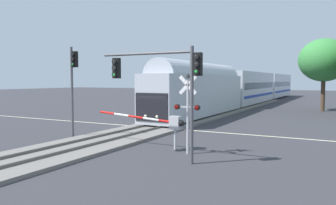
{
  "coord_description": "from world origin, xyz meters",
  "views": [
    {
      "loc": [
        12.73,
        -22.45,
        3.71
      ],
      "look_at": [
        0.77,
        0.13,
        2.0
      ],
      "focal_mm": 35.66,
      "sensor_mm": 36.0,
      "label": 1
    }
  ],
  "objects": [
    {
      "name": "crossing_gate_near",
      "position": [
        4.21,
        -6.68,
        1.43
      ],
      "size": [
        5.6,
        0.4,
        1.88
      ],
      "color": "#B7B7BC",
      "rests_on": "ground"
    },
    {
      "name": "traffic_signal_median",
      "position": [
        -2.55,
        -6.52,
        3.9
      ],
      "size": [
        0.53,
        0.38,
        5.83
      ],
      "color": "#4C4C51",
      "rests_on": "ground"
    },
    {
      "name": "ground_plane",
      "position": [
        0.0,
        0.0,
        0.0
      ],
      "size": [
        220.0,
        220.0,
        0.0
      ],
      "primitive_type": "plane",
      "color": "#333338"
    },
    {
      "name": "oak_far_right",
      "position": [
        10.48,
        21.28,
        6.07
      ],
      "size": [
        5.79,
        5.79,
        8.64
      ],
      "color": "#4C3828",
      "rests_on": "ground"
    },
    {
      "name": "crossing_gate_far",
      "position": [
        -4.26,
        6.68,
        1.42
      ],
      "size": [
        5.38,
        0.4,
        1.82
      ],
      "color": "#B7B7BC",
      "rests_on": "ground"
    },
    {
      "name": "commuter_train",
      "position": [
        0.0,
        27.66,
        2.74
      ],
      "size": [
        3.04,
        61.72,
        5.16
      ],
      "color": "#B2B7C1",
      "rests_on": "railway_track"
    },
    {
      "name": "traffic_signal_near_right",
      "position": [
        5.41,
        -9.11,
        3.93
      ],
      "size": [
        5.21,
        0.38,
        5.2
      ],
      "color": "#4C4C51",
      "rests_on": "ground"
    },
    {
      "name": "road_centre_stripe",
      "position": [
        0.0,
        0.0,
        0.0
      ],
      "size": [
        44.0,
        0.2,
        0.01
      ],
      "color": "beige",
      "rests_on": "ground"
    },
    {
      "name": "crossing_signal_mast",
      "position": [
        5.83,
        -7.35,
        2.47
      ],
      "size": [
        1.36,
        0.44,
        4.06
      ],
      "color": "#B2B2B7",
      "rests_on": "ground"
    },
    {
      "name": "railway_track",
      "position": [
        0.0,
        0.0,
        0.1
      ],
      "size": [
        4.4,
        80.0,
        0.32
      ],
      "color": "slate",
      "rests_on": "ground"
    }
  ]
}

